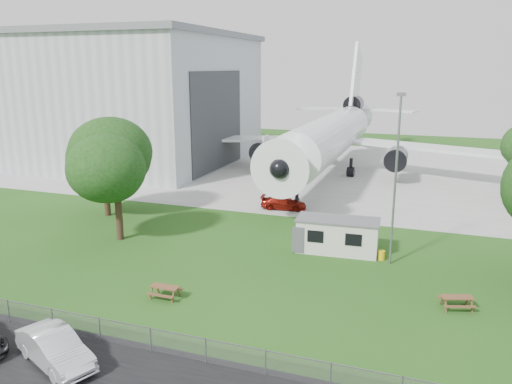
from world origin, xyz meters
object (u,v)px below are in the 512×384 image
(site_cabin, at_px, (338,235))
(picnic_west, at_px, (165,298))
(airliner, at_px, (332,134))
(car_centre_sedan, at_px, (55,349))
(picnic_east, at_px, (456,308))
(hangar, at_px, (99,97))

(site_cabin, xyz_separation_m, picnic_west, (-8.50, -11.40, -1.31))
(picnic_west, bearing_deg, site_cabin, 53.75)
(airliner, xyz_separation_m, car_centre_sedan, (-3.69, -47.83, -4.45))
(site_cabin, bearing_deg, picnic_east, -39.90)
(hangar, height_order, picnic_east, hangar)
(hangar, distance_m, airliner, 36.21)
(airliner, height_order, picnic_west, airliner)
(site_cabin, bearing_deg, car_centre_sedan, -116.99)
(site_cabin, relative_size, car_centre_sedan, 1.37)
(picnic_west, height_order, car_centre_sedan, car_centre_sedan)
(hangar, relative_size, car_centre_sedan, 8.62)
(picnic_east, xyz_separation_m, car_centre_sedan, (-18.16, -12.41, 0.82))
(airliner, bearing_deg, hangar, 179.78)
(hangar, bearing_deg, picnic_west, -49.94)
(airliner, relative_size, picnic_west, 26.52)
(airliner, bearing_deg, picnic_east, -67.77)
(site_cabin, bearing_deg, hangar, 145.83)
(site_cabin, bearing_deg, picnic_west, -126.71)
(site_cabin, xyz_separation_m, car_centre_sedan, (-9.86, -19.36, -0.49))
(hangar, distance_m, picnic_east, 62.43)
(airliner, xyz_separation_m, site_cabin, (6.17, -28.47, -3.96))
(picnic_west, height_order, picnic_east, same)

